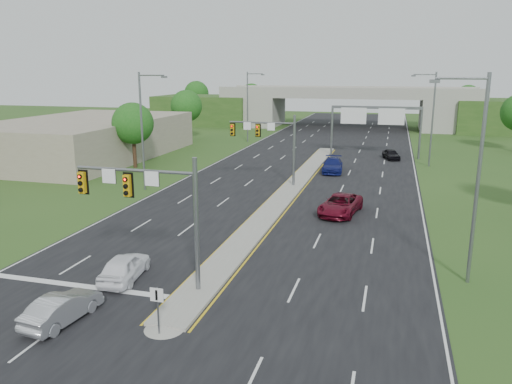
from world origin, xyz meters
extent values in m
plane|color=#294D1B|center=(0.00, 0.00, 0.00)|extent=(240.00, 240.00, 0.00)
cube|color=black|center=(0.00, 35.00, 0.01)|extent=(24.00, 160.00, 0.02)
cube|color=gray|center=(0.00, 23.00, 0.10)|extent=(2.00, 54.00, 0.16)
cone|color=gray|center=(0.00, -4.00, 0.10)|extent=(2.00, 2.00, 0.16)
cube|color=gold|center=(-1.15, 23.00, 0.03)|extent=(0.12, 54.00, 0.01)
cube|color=gold|center=(1.15, 23.00, 0.03)|extent=(0.12, 54.00, 0.01)
cube|color=silver|center=(-11.80, 35.00, 0.03)|extent=(0.12, 160.00, 0.01)
cube|color=silver|center=(11.80, 35.00, 0.03)|extent=(0.12, 160.00, 0.01)
cube|color=silver|center=(-6.50, -1.00, 0.03)|extent=(10.50, 0.50, 0.01)
cylinder|color=slate|center=(0.00, 0.00, 3.50)|extent=(0.24, 0.24, 7.00)
cylinder|color=slate|center=(-3.25, 0.00, 6.20)|extent=(6.50, 0.16, 0.16)
cube|color=#CD9A0C|center=(-3.58, -0.25, 5.45)|extent=(0.35, 0.25, 1.10)
cube|color=#CD9A0C|center=(-6.17, -0.25, 5.45)|extent=(0.35, 0.25, 1.10)
cube|color=black|center=(-3.58, -0.11, 5.45)|extent=(0.55, 0.04, 1.30)
cube|color=black|center=(-6.17, -0.11, 5.45)|extent=(0.55, 0.04, 1.30)
sphere|color=#FF0C05|center=(-3.58, -0.38, 5.80)|extent=(0.20, 0.20, 0.20)
sphere|color=#FF0C05|center=(-6.17, -0.38, 5.80)|extent=(0.20, 0.20, 0.20)
cube|color=white|center=(-4.68, -0.10, 5.85)|extent=(0.75, 0.04, 0.75)
cube|color=white|center=(-2.27, -0.10, 5.85)|extent=(0.75, 0.04, 0.75)
cylinder|color=slate|center=(0.00, 25.00, 3.50)|extent=(0.24, 0.24, 7.00)
cylinder|color=slate|center=(-3.25, 25.00, 6.20)|extent=(6.50, 0.16, 0.16)
cube|color=#CD9A0C|center=(-3.58, 24.75, 5.45)|extent=(0.35, 0.25, 1.10)
cube|color=#CD9A0C|center=(-6.17, 24.75, 5.45)|extent=(0.35, 0.25, 1.10)
cube|color=black|center=(-3.58, 24.89, 5.45)|extent=(0.55, 0.04, 1.30)
cube|color=black|center=(-6.17, 24.89, 5.45)|extent=(0.55, 0.04, 1.30)
sphere|color=#FF0C05|center=(-3.58, 24.62, 5.80)|extent=(0.20, 0.20, 0.20)
sphere|color=#FF0C05|center=(-6.17, 24.62, 5.80)|extent=(0.20, 0.20, 0.20)
cube|color=white|center=(-4.68, 24.90, 5.85)|extent=(0.75, 0.04, 0.75)
cube|color=white|center=(-2.27, 24.90, 5.85)|extent=(0.75, 0.04, 0.75)
cylinder|color=slate|center=(0.00, -4.50, 1.10)|extent=(0.08, 0.08, 2.20)
cube|color=white|center=(0.00, -4.55, 1.90)|extent=(0.60, 0.04, 0.60)
cube|color=black|center=(0.00, -4.58, 1.90)|extent=(0.10, 0.02, 0.45)
cylinder|color=slate|center=(1.20, 45.00, 3.30)|extent=(0.28, 0.28, 6.60)
cylinder|color=slate|center=(12.50, 45.00, 3.30)|extent=(0.28, 0.28, 6.60)
cube|color=slate|center=(6.85, 45.00, 6.50)|extent=(11.50, 0.35, 0.35)
cube|color=#0D6025|center=(4.00, 44.80, 5.40)|extent=(3.20, 0.08, 2.00)
cube|color=#0D6025|center=(8.80, 44.80, 5.40)|extent=(3.20, 0.08, 2.00)
cube|color=silver|center=(4.00, 44.75, 5.40)|extent=(3.30, 0.03, 2.10)
cube|color=silver|center=(8.80, 44.75, 5.40)|extent=(3.30, 0.03, 2.10)
cube|color=gray|center=(-17.00, 80.00, 3.00)|extent=(6.00, 12.00, 6.00)
cube|color=gray|center=(17.00, 80.00, 3.00)|extent=(6.00, 12.00, 6.00)
cube|color=#294D1B|center=(-30.00, 80.00, 3.00)|extent=(20.00, 14.00, 6.00)
cube|color=#294D1B|center=(30.00, 80.00, 3.00)|extent=(20.00, 14.00, 6.00)
cube|color=gray|center=(0.00, 80.00, 6.60)|extent=(50.00, 12.00, 1.20)
cube|color=gray|center=(0.00, 74.20, 7.65)|extent=(50.00, 0.40, 0.90)
cube|color=gray|center=(0.00, 85.80, 7.65)|extent=(50.00, 0.40, 0.90)
cylinder|color=slate|center=(-13.50, 20.00, 5.50)|extent=(0.20, 0.20, 11.00)
cylinder|color=slate|center=(-12.25, 20.00, 10.70)|extent=(2.50, 0.12, 0.12)
cube|color=slate|center=(-11.00, 20.00, 10.55)|extent=(0.50, 0.25, 0.18)
cylinder|color=slate|center=(-13.50, 55.00, 5.50)|extent=(0.20, 0.20, 11.00)
cylinder|color=slate|center=(-12.25, 55.00, 10.70)|extent=(2.50, 0.12, 0.12)
cube|color=slate|center=(-11.00, 55.00, 10.55)|extent=(0.50, 0.25, 0.18)
cylinder|color=slate|center=(13.50, 5.00, 5.50)|extent=(0.20, 0.20, 11.00)
cylinder|color=slate|center=(12.25, 5.00, 10.70)|extent=(2.50, 0.12, 0.12)
cube|color=slate|center=(11.00, 5.00, 10.55)|extent=(0.50, 0.25, 0.18)
cylinder|color=slate|center=(13.50, 40.00, 5.50)|extent=(0.20, 0.20, 11.00)
cylinder|color=slate|center=(12.25, 40.00, 10.70)|extent=(2.50, 0.12, 0.12)
cube|color=slate|center=(11.00, 40.00, 10.55)|extent=(0.50, 0.25, 0.18)
cylinder|color=#382316|center=(-20.00, 30.00, 2.00)|extent=(0.44, 0.44, 4.00)
sphere|color=#1A5516|center=(-20.00, 30.00, 5.20)|extent=(4.80, 4.80, 4.80)
cylinder|color=#382316|center=(-24.00, 55.00, 2.12)|extent=(0.44, 0.44, 4.25)
sphere|color=#1A5516|center=(-24.00, 55.00, 5.53)|extent=(5.20, 5.20, 5.20)
cylinder|color=#382316|center=(-38.00, 94.00, 2.25)|extent=(0.44, 0.44, 4.50)
sphere|color=#1A5516|center=(-38.00, 94.00, 5.85)|extent=(6.00, 6.00, 6.00)
cylinder|color=#382316|center=(-24.00, 94.00, 2.12)|extent=(0.44, 0.44, 4.25)
sphere|color=#1A5516|center=(-24.00, 94.00, 5.53)|extent=(5.60, 5.60, 5.60)
cylinder|color=#382316|center=(24.00, 94.00, 2.12)|extent=(0.44, 0.44, 4.25)
sphere|color=#1A5516|center=(24.00, 94.00, 5.53)|extent=(5.60, 5.60, 5.60)
cube|color=gray|center=(-30.00, 35.00, 2.50)|extent=(18.00, 30.00, 5.00)
imported|color=white|center=(-4.44, 0.42, 0.74)|extent=(2.27, 4.44, 1.45)
imported|color=#A3A4AA|center=(-4.70, -4.58, 0.69)|extent=(1.84, 4.18, 1.33)
imported|color=#5B091A|center=(5.48, 16.42, 0.79)|extent=(3.42, 5.90, 1.54)
imported|color=#0E1557|center=(2.80, 33.38, 0.80)|extent=(2.61, 5.51, 1.55)
imported|color=black|center=(9.07, 43.78, 0.67)|extent=(2.64, 4.13, 1.31)
camera|label=1|loc=(9.15, -22.06, 11.02)|focal=35.00mm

